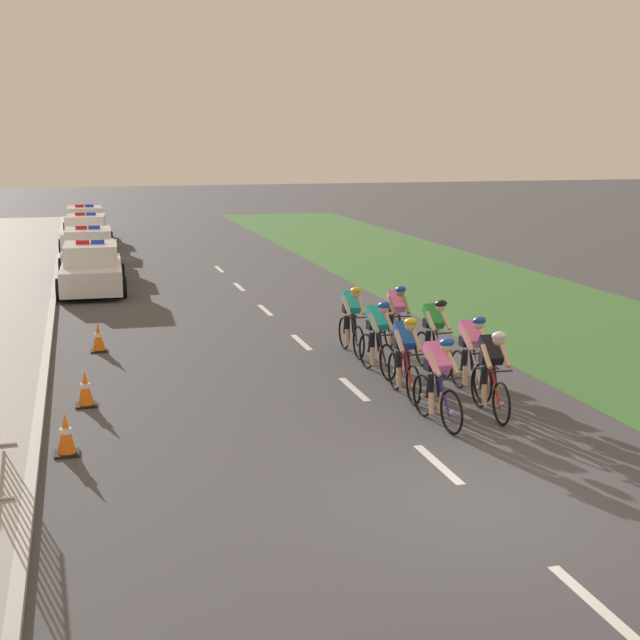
{
  "coord_description": "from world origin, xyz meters",
  "views": [
    {
      "loc": [
        -4.82,
        -9.59,
        4.59
      ],
      "look_at": [
        -0.33,
        6.66,
        1.1
      ],
      "focal_mm": 49.22,
      "sensor_mm": 36.0,
      "label": 1
    }
  ],
  "objects_px": {
    "cyclist_third": "(405,355)",
    "police_car_second": "(89,251)",
    "cyclist_seventh": "(352,319)",
    "traffic_cone_far": "(66,435)",
    "police_car_nearest": "(92,269)",
    "police_car_furthest": "(85,224)",
    "traffic_cone_mid": "(85,389)",
    "cyclist_lead": "(438,379)",
    "cyclist_eighth": "(396,317)",
    "traffic_cone_near": "(98,338)",
    "cyclist_sixth": "(434,334)",
    "cyclist_fourth": "(471,353)",
    "police_car_third": "(87,234)",
    "cyclist_fifth": "(378,336)",
    "cyclist_second": "(491,371)"
  },
  "relations": [
    {
      "from": "cyclist_third",
      "to": "police_car_furthest",
      "type": "height_order",
      "value": "police_car_furthest"
    },
    {
      "from": "cyclist_lead",
      "to": "police_car_third",
      "type": "relative_size",
      "value": 0.38
    },
    {
      "from": "cyclist_second",
      "to": "cyclist_seventh",
      "type": "xyz_separation_m",
      "value": [
        -0.94,
        4.78,
        0.0
      ]
    },
    {
      "from": "police_car_nearest",
      "to": "traffic_cone_near",
      "type": "distance_m",
      "value": 8.05
    },
    {
      "from": "cyclist_fourth",
      "to": "police_car_nearest",
      "type": "bearing_deg",
      "value": 115.68
    },
    {
      "from": "cyclist_lead",
      "to": "cyclist_seventh",
      "type": "relative_size",
      "value": 1.0
    },
    {
      "from": "cyclist_lead",
      "to": "cyclist_eighth",
      "type": "bearing_deg",
      "value": 77.43
    },
    {
      "from": "cyclist_third",
      "to": "cyclist_sixth",
      "type": "distance_m",
      "value": 1.9
    },
    {
      "from": "cyclist_fourth",
      "to": "cyclist_seventh",
      "type": "bearing_deg",
      "value": 107.84
    },
    {
      "from": "cyclist_third",
      "to": "traffic_cone_near",
      "type": "relative_size",
      "value": 2.69
    },
    {
      "from": "cyclist_fifth",
      "to": "cyclist_seventh",
      "type": "distance_m",
      "value": 1.75
    },
    {
      "from": "cyclist_sixth",
      "to": "traffic_cone_far",
      "type": "bearing_deg",
      "value": -157.56
    },
    {
      "from": "cyclist_second",
      "to": "traffic_cone_mid",
      "type": "xyz_separation_m",
      "value": [
        -6.56,
        2.4,
        -0.48
      ]
    },
    {
      "from": "cyclist_third",
      "to": "cyclist_fifth",
      "type": "height_order",
      "value": "same"
    },
    {
      "from": "cyclist_fifth",
      "to": "cyclist_eighth",
      "type": "relative_size",
      "value": 1.0
    },
    {
      "from": "police_car_nearest",
      "to": "traffic_cone_far",
      "type": "distance_m",
      "value": 14.58
    },
    {
      "from": "police_car_nearest",
      "to": "traffic_cone_near",
      "type": "height_order",
      "value": "police_car_nearest"
    },
    {
      "from": "cyclist_fourth",
      "to": "traffic_cone_mid",
      "type": "distance_m",
      "value": 6.89
    },
    {
      "from": "police_car_third",
      "to": "police_car_furthest",
      "type": "xyz_separation_m",
      "value": [
        0.0,
        4.68,
        0.0
      ]
    },
    {
      "from": "cyclist_lead",
      "to": "cyclist_sixth",
      "type": "bearing_deg",
      "value": 68.33
    },
    {
      "from": "police_car_furthest",
      "to": "traffic_cone_mid",
      "type": "distance_m",
      "value": 27.35
    },
    {
      "from": "cyclist_fifth",
      "to": "cyclist_seventh",
      "type": "relative_size",
      "value": 1.0
    },
    {
      "from": "traffic_cone_far",
      "to": "cyclist_sixth",
      "type": "bearing_deg",
      "value": 22.44
    },
    {
      "from": "cyclist_fourth",
      "to": "cyclist_seventh",
      "type": "distance_m",
      "value": 3.75
    },
    {
      "from": "cyclist_eighth",
      "to": "traffic_cone_mid",
      "type": "bearing_deg",
      "value": -161.16
    },
    {
      "from": "police_car_nearest",
      "to": "traffic_cone_far",
      "type": "relative_size",
      "value": 6.96
    },
    {
      "from": "police_car_third",
      "to": "police_car_second",
      "type": "bearing_deg",
      "value": -89.99
    },
    {
      "from": "cyclist_lead",
      "to": "police_car_furthest",
      "type": "xyz_separation_m",
      "value": [
        -5.15,
        29.94,
        -0.11
      ]
    },
    {
      "from": "cyclist_third",
      "to": "police_car_nearest",
      "type": "bearing_deg",
      "value": 111.59
    },
    {
      "from": "cyclist_lead",
      "to": "traffic_cone_mid",
      "type": "distance_m",
      "value": 6.12
    },
    {
      "from": "cyclist_fourth",
      "to": "police_car_nearest",
      "type": "distance_m",
      "value": 14.79
    },
    {
      "from": "cyclist_eighth",
      "to": "traffic_cone_far",
      "type": "distance_m",
      "value": 8.35
    },
    {
      "from": "cyclist_seventh",
      "to": "traffic_cone_mid",
      "type": "relative_size",
      "value": 2.69
    },
    {
      "from": "cyclist_third",
      "to": "police_car_third",
      "type": "relative_size",
      "value": 0.38
    },
    {
      "from": "cyclist_lead",
      "to": "police_car_second",
      "type": "xyz_separation_m",
      "value": [
        -5.15,
        19.37,
        -0.11
      ]
    },
    {
      "from": "cyclist_fourth",
      "to": "traffic_cone_near",
      "type": "height_order",
      "value": "cyclist_fourth"
    },
    {
      "from": "cyclist_second",
      "to": "police_car_nearest",
      "type": "bearing_deg",
      "value": 113.09
    },
    {
      "from": "cyclist_fourth",
      "to": "police_car_furthest",
      "type": "xyz_separation_m",
      "value": [
        -6.41,
        28.53,
        -0.11
      ]
    },
    {
      "from": "police_car_second",
      "to": "cyclist_second",
      "type": "bearing_deg",
      "value": -72.08
    },
    {
      "from": "cyclist_sixth",
      "to": "traffic_cone_mid",
      "type": "height_order",
      "value": "cyclist_sixth"
    },
    {
      "from": "cyclist_lead",
      "to": "cyclist_third",
      "type": "height_order",
      "value": "same"
    },
    {
      "from": "cyclist_fifth",
      "to": "police_car_third",
      "type": "distance_m",
      "value": 22.65
    },
    {
      "from": "cyclist_third",
      "to": "traffic_cone_far",
      "type": "bearing_deg",
      "value": -166.3
    },
    {
      "from": "traffic_cone_near",
      "to": "cyclist_eighth",
      "type": "bearing_deg",
      "value": -16.39
    },
    {
      "from": "police_car_second",
      "to": "traffic_cone_far",
      "type": "height_order",
      "value": "police_car_second"
    },
    {
      "from": "cyclist_eighth",
      "to": "cyclist_lead",
      "type": "bearing_deg",
      "value": -102.57
    },
    {
      "from": "cyclist_seventh",
      "to": "traffic_cone_far",
      "type": "bearing_deg",
      "value": -141.03
    },
    {
      "from": "cyclist_third",
      "to": "police_car_second",
      "type": "height_order",
      "value": "police_car_second"
    },
    {
      "from": "cyclist_second",
      "to": "cyclist_eighth",
      "type": "height_order",
      "value": "same"
    },
    {
      "from": "traffic_cone_near",
      "to": "traffic_cone_mid",
      "type": "bearing_deg",
      "value": -94.59
    }
  ]
}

